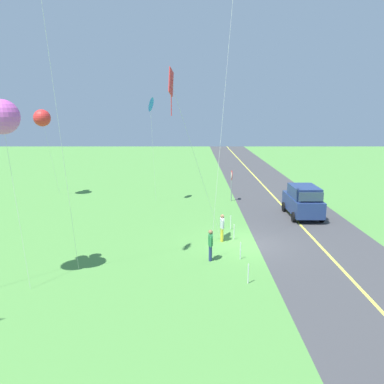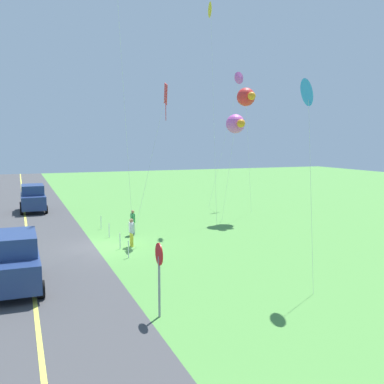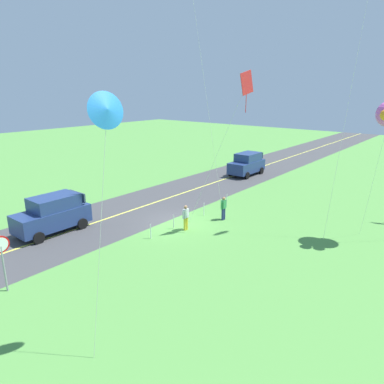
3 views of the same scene
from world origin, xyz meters
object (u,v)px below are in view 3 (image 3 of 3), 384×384
object	(u,v)px
stop_sign	(2,253)
person_adult_near	(186,217)
car_parked_west_far	(247,164)
kite_yellow_high	(107,111)
person_adult_companion	(224,207)
kite_red_low	(246,86)
car_suv_foreground	(53,214)

from	to	relation	value
stop_sign	person_adult_near	xyz separation A→B (m)	(-10.19, 1.53, -0.94)
car_parked_west_far	stop_sign	distance (m)	25.64
stop_sign	kite_yellow_high	world-z (taller)	kite_yellow_high
person_adult_near	kite_yellow_high	distance (m)	12.58
car_parked_west_far	person_adult_companion	size ratio (longest dim) A/B	2.75
stop_sign	person_adult_companion	distance (m)	13.38
person_adult_near	kite_red_low	bearing A→B (deg)	154.65
car_parked_west_far	car_suv_foreground	bearing A→B (deg)	-3.86
car_suv_foreground	kite_red_low	size ratio (longest dim) A/B	0.47
kite_red_low	person_adult_near	bearing A→B (deg)	-53.50
person_adult_near	person_adult_companion	distance (m)	3.06
car_suv_foreground	stop_sign	xyz separation A→B (m)	(4.89, 4.58, 0.65)
car_parked_west_far	kite_yellow_high	bearing A→B (deg)	21.53
kite_red_low	kite_yellow_high	size ratio (longest dim) A/B	1.13
kite_red_low	kite_yellow_high	world-z (taller)	kite_red_low
person_adult_companion	kite_red_low	world-z (taller)	kite_red_low
person_adult_companion	kite_yellow_high	distance (m)	14.64
stop_sign	kite_yellow_high	bearing A→B (deg)	98.35
car_suv_foreground	person_adult_companion	bearing A→B (deg)	140.09
car_suv_foreground	person_adult_companion	distance (m)	10.77
car_parked_west_far	kite_red_low	xyz separation A→B (m)	(13.25, 7.42, 7.44)
person_adult_near	kite_red_low	world-z (taller)	kite_red_low
stop_sign	person_adult_near	world-z (taller)	stop_sign
person_adult_near	person_adult_companion	xyz separation A→B (m)	(-2.95, 0.80, 0.00)
kite_yellow_high	person_adult_near	bearing A→B (deg)	-151.87
person_adult_companion	kite_red_low	bearing A→B (deg)	141.92
person_adult_near	stop_sign	bearing A→B (deg)	19.63
car_suv_foreground	kite_red_low	xyz separation A→B (m)	(-7.30, 8.80, 7.44)
kite_red_low	person_adult_companion	bearing A→B (deg)	-116.73
person_adult_near	kite_yellow_high	size ratio (longest dim) A/B	0.19
person_adult_near	person_adult_companion	world-z (taller)	same
person_adult_companion	stop_sign	bearing A→B (deg)	68.61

